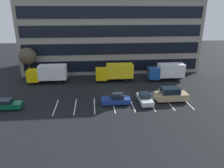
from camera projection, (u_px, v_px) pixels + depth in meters
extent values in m
plane|color=black|center=(119.00, 94.00, 34.78)|extent=(120.00, 120.00, 0.00)
cube|color=gray|center=(110.00, 21.00, 48.03)|extent=(38.39, 13.30, 21.60)
cube|color=black|center=(113.00, 66.00, 44.70)|extent=(36.86, 0.16, 2.30)
cube|color=black|center=(113.00, 49.00, 43.50)|extent=(36.86, 0.16, 2.30)
cube|color=black|center=(113.00, 31.00, 42.29)|extent=(36.86, 0.16, 2.30)
cube|color=black|center=(113.00, 12.00, 41.08)|extent=(36.86, 0.16, 2.30)
cube|color=silver|center=(56.00, 107.00, 30.18)|extent=(0.14, 5.40, 0.01)
cube|color=silver|center=(75.00, 106.00, 30.42)|extent=(0.14, 5.40, 0.01)
cube|color=silver|center=(94.00, 106.00, 30.67)|extent=(0.14, 5.40, 0.01)
cube|color=silver|center=(113.00, 105.00, 30.92)|extent=(0.14, 5.40, 0.01)
cube|color=silver|center=(132.00, 104.00, 31.17)|extent=(0.14, 5.40, 0.01)
cube|color=silver|center=(150.00, 103.00, 31.41)|extent=(0.14, 5.40, 0.01)
cube|color=silver|center=(169.00, 103.00, 31.66)|extent=(0.14, 5.40, 0.01)
cube|color=silver|center=(186.00, 102.00, 31.91)|extent=(0.14, 5.40, 0.01)
cube|color=#194799|center=(153.00, 73.00, 41.02)|extent=(2.08, 2.27, 2.08)
cube|color=black|center=(148.00, 71.00, 40.79)|extent=(0.06, 1.91, 0.92)
cube|color=white|center=(171.00, 70.00, 41.16)|extent=(4.93, 2.37, 2.56)
cube|color=black|center=(148.00, 78.00, 41.23)|extent=(0.19, 2.27, 0.38)
cylinder|color=black|center=(154.00, 80.00, 40.46)|extent=(0.95, 0.28, 0.95)
cylinder|color=black|center=(152.00, 77.00, 42.29)|extent=(0.95, 0.28, 0.95)
cylinder|color=black|center=(177.00, 79.00, 40.85)|extent=(0.95, 0.28, 0.95)
cylinder|color=black|center=(173.00, 76.00, 42.68)|extent=(0.95, 0.28, 0.95)
cube|color=yellow|center=(101.00, 74.00, 40.53)|extent=(2.13, 2.33, 2.13)
cube|color=black|center=(96.00, 72.00, 40.29)|extent=(0.06, 1.95, 0.94)
cube|color=yellow|center=(120.00, 71.00, 40.66)|extent=(5.04, 2.42, 2.62)
cube|color=black|center=(96.00, 78.00, 40.74)|extent=(0.19, 2.33, 0.39)
cylinder|color=black|center=(102.00, 81.00, 39.95)|extent=(0.97, 0.29, 0.97)
cylinder|color=black|center=(101.00, 77.00, 41.82)|extent=(0.97, 0.29, 0.97)
cylinder|color=black|center=(125.00, 80.00, 40.35)|extent=(0.97, 0.29, 0.97)
cylinder|color=black|center=(124.00, 77.00, 42.22)|extent=(0.97, 0.29, 0.97)
cube|color=yellow|center=(34.00, 75.00, 39.51)|extent=(2.16, 2.35, 2.16)
cube|color=black|center=(27.00, 73.00, 39.27)|extent=(0.06, 1.98, 0.95)
cube|color=white|center=(53.00, 72.00, 39.65)|extent=(5.10, 2.45, 2.65)
cube|color=black|center=(28.00, 80.00, 39.73)|extent=(0.20, 2.35, 0.39)
cylinder|color=black|center=(33.00, 82.00, 38.93)|extent=(0.98, 0.29, 0.98)
cylinder|color=black|center=(36.00, 79.00, 40.82)|extent=(0.98, 0.29, 0.98)
cylinder|color=black|center=(58.00, 82.00, 39.34)|extent=(0.98, 0.29, 0.98)
cylinder|color=black|center=(60.00, 78.00, 41.23)|extent=(0.98, 0.29, 0.98)
cube|color=navy|center=(116.00, 100.00, 31.01)|extent=(4.31, 1.80, 0.70)
cube|color=black|center=(117.00, 96.00, 30.81)|extent=(1.81, 1.59, 0.60)
cylinder|color=black|center=(107.00, 105.00, 30.26)|extent=(0.60, 0.22, 0.60)
cylinder|color=black|center=(106.00, 100.00, 31.72)|extent=(0.60, 0.22, 0.60)
cylinder|color=black|center=(126.00, 104.00, 30.50)|extent=(0.60, 0.22, 0.60)
cylinder|color=black|center=(124.00, 100.00, 31.97)|extent=(0.60, 0.22, 0.60)
cube|color=#0C5933|center=(7.00, 105.00, 29.52)|extent=(4.00, 1.67, 0.65)
cube|color=black|center=(5.00, 101.00, 29.30)|extent=(1.68, 1.47, 0.56)
cylinder|color=black|center=(18.00, 104.00, 30.40)|extent=(0.56, 0.20, 0.56)
cylinder|color=black|center=(15.00, 109.00, 29.05)|extent=(0.56, 0.20, 0.56)
cylinder|color=black|center=(0.00, 105.00, 30.18)|extent=(0.56, 0.20, 0.56)
cube|color=tan|center=(171.00, 96.00, 31.98)|extent=(4.81, 2.04, 0.99)
cube|color=black|center=(170.00, 91.00, 31.65)|extent=(2.65, 1.80, 0.89)
cylinder|color=black|center=(178.00, 96.00, 33.11)|extent=(0.71, 0.23, 0.71)
cylinder|color=black|center=(183.00, 101.00, 31.43)|extent=(0.71, 0.23, 0.71)
cylinder|color=black|center=(160.00, 97.00, 32.83)|extent=(0.71, 0.23, 0.71)
cylinder|color=black|center=(163.00, 102.00, 31.15)|extent=(0.71, 0.23, 0.71)
cube|color=silver|center=(145.00, 99.00, 31.40)|extent=(1.75, 4.17, 0.68)
cube|color=black|center=(145.00, 95.00, 31.38)|extent=(1.54, 1.75, 0.58)
cylinder|color=black|center=(152.00, 105.00, 30.31)|extent=(0.21, 0.58, 0.58)
cylinder|color=black|center=(142.00, 105.00, 30.18)|extent=(0.21, 0.58, 0.58)
cylinder|color=black|center=(147.00, 97.00, 32.81)|extent=(0.21, 0.58, 0.58)
cylinder|color=black|center=(138.00, 98.00, 32.68)|extent=(0.21, 0.58, 0.58)
cylinder|color=#473323|center=(30.00, 71.00, 42.15)|extent=(0.28, 0.28, 3.30)
sphere|color=#4C4233|center=(28.00, 56.00, 41.15)|extent=(3.36, 3.36, 3.36)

